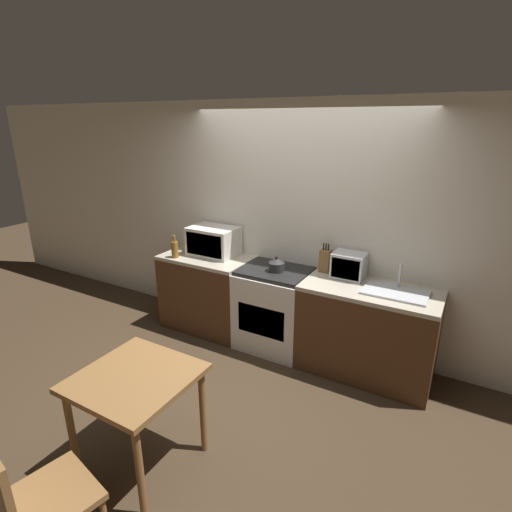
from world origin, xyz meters
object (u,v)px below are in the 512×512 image
at_px(dining_chair, 29,498).
at_px(toaster_oven, 349,265).
at_px(stove_range, 274,308).
at_px(microwave, 213,241).
at_px(kettle, 276,265).
at_px(bottle, 175,249).
at_px(dining_table, 136,389).

bearing_deg(dining_chair, toaster_oven, 87.01).
bearing_deg(toaster_oven, stove_range, -167.36).
bearing_deg(dining_chair, stove_range, 101.14).
distance_m(stove_range, microwave, 1.05).
height_order(kettle, bottle, bottle).
relative_size(stove_range, microwave, 1.65).
bearing_deg(bottle, dining_table, -57.47).
relative_size(kettle, dining_chair, 0.18).
relative_size(bottle, dining_chair, 0.28).
bearing_deg(dining_table, kettle, 86.42).
relative_size(stove_range, dining_table, 1.20).
relative_size(bottle, dining_table, 0.35).
xyz_separation_m(bottle, dining_table, (1.08, -1.70, -0.36)).
xyz_separation_m(bottle, toaster_oven, (1.90, 0.38, 0.03)).
height_order(kettle, toaster_oven, toaster_oven).
bearing_deg(stove_range, dining_table, -92.57).
xyz_separation_m(kettle, dining_table, (-0.12, -1.88, -0.33)).
distance_m(kettle, microwave, 0.90).
distance_m(stove_range, dining_table, 1.92).
bearing_deg(dining_table, stove_range, 87.43).
height_order(bottle, dining_chair, bottle).
height_order(bottle, dining_table, bottle).
height_order(microwave, dining_chair, microwave).
height_order(kettle, microwave, microwave).
distance_m(kettle, dining_table, 1.91).
bearing_deg(microwave, bottle, -135.82).
xyz_separation_m(kettle, bottle, (-1.20, -0.18, 0.03)).
distance_m(kettle, dining_chair, 2.74).
distance_m(microwave, dining_chair, 2.99).
height_order(toaster_oven, dining_table, toaster_oven).
distance_m(bottle, dining_chair, 2.80).
relative_size(toaster_oven, dining_chair, 0.33).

